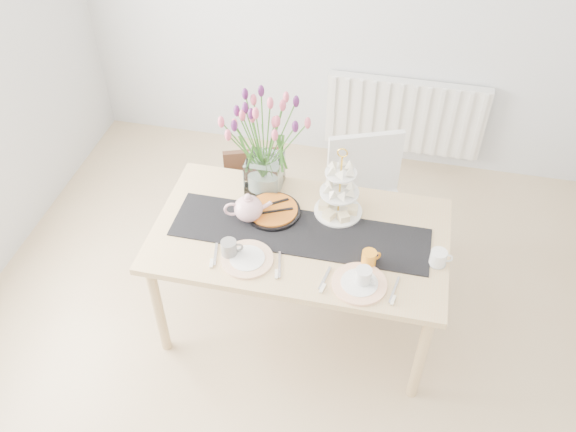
% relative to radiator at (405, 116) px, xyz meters
% --- Properties ---
extents(room_shell, '(4.50, 4.50, 4.50)m').
position_rel_radiator_xyz_m(room_shell, '(-0.50, -2.19, 0.85)').
color(room_shell, tan).
rests_on(room_shell, ground).
extents(radiator, '(1.20, 0.08, 0.60)m').
position_rel_radiator_xyz_m(radiator, '(0.00, 0.00, 0.00)').
color(radiator, white).
rests_on(radiator, room_shell).
extents(dining_table, '(1.60, 0.90, 0.75)m').
position_rel_radiator_xyz_m(dining_table, '(-0.47, -1.71, 0.22)').
color(dining_table, tan).
rests_on(dining_table, ground).
extents(chair_brown, '(0.50, 0.50, 0.76)m').
position_rel_radiator_xyz_m(chair_brown, '(-0.87, -1.16, -0.01)').
color(chair_brown, '#352013').
rests_on(chair_brown, ground).
extents(chair_white, '(0.61, 0.61, 0.94)m').
position_rel_radiator_xyz_m(chair_white, '(-0.16, -1.11, 0.10)').
color(chair_white, white).
rests_on(chair_white, ground).
extents(table_runner, '(1.40, 0.35, 0.01)m').
position_rel_radiator_xyz_m(table_runner, '(-0.47, -1.71, 0.30)').
color(table_runner, black).
rests_on(table_runner, dining_table).
extents(tulip_vase, '(0.73, 0.73, 0.63)m').
position_rel_radiator_xyz_m(tulip_vase, '(-0.75, -1.37, 0.71)').
color(tulip_vase, silver).
rests_on(tulip_vase, dining_table).
extents(cake_stand, '(0.27, 0.27, 0.40)m').
position_rel_radiator_xyz_m(cake_stand, '(-0.29, -1.50, 0.41)').
color(cake_stand, gold).
rests_on(cake_stand, dining_table).
extents(teapot, '(0.31, 0.27, 0.17)m').
position_rel_radiator_xyz_m(teapot, '(-0.77, -1.66, 0.38)').
color(teapot, silver).
rests_on(teapot, dining_table).
extents(cream_jug, '(0.09, 0.09, 0.09)m').
position_rel_radiator_xyz_m(cream_jug, '(0.26, -1.77, 0.34)').
color(cream_jug, white).
rests_on(cream_jug, dining_table).
extents(tart_tin, '(0.31, 0.31, 0.04)m').
position_rel_radiator_xyz_m(tart_tin, '(-0.65, -1.59, 0.32)').
color(tart_tin, black).
rests_on(tart_tin, dining_table).
extents(mug_grey, '(0.11, 0.11, 0.10)m').
position_rel_radiator_xyz_m(mug_grey, '(-0.80, -1.95, 0.35)').
color(mug_grey, gray).
rests_on(mug_grey, dining_table).
extents(mug_white, '(0.11, 0.11, 0.10)m').
position_rel_radiator_xyz_m(mug_white, '(-0.09, -1.99, 0.35)').
color(mug_white, silver).
rests_on(mug_white, dining_table).
extents(mug_orange, '(0.11, 0.11, 0.09)m').
position_rel_radiator_xyz_m(mug_orange, '(-0.08, -1.86, 0.35)').
color(mug_orange, orange).
rests_on(mug_orange, dining_table).
extents(plate_left, '(0.33, 0.33, 0.01)m').
position_rel_radiator_xyz_m(plate_left, '(-0.70, -1.96, 0.31)').
color(plate_left, white).
rests_on(plate_left, dining_table).
extents(plate_right, '(0.32, 0.32, 0.01)m').
position_rel_radiator_xyz_m(plate_right, '(-0.11, -2.00, 0.31)').
color(plate_right, white).
rests_on(plate_right, dining_table).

